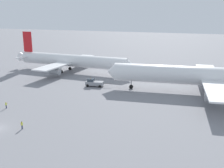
# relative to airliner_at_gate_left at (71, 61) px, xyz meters

# --- Properties ---
(airliner_at_gate_left) EXTENTS (53.74, 38.41, 16.18)m
(airliner_at_gate_left) POSITION_rel_airliner_at_gate_left_xyz_m (0.00, 0.00, 0.00)
(airliner_at_gate_left) COLOR white
(airliner_at_gate_left) RESTS_ON ground
(airliner_being_pushed) EXTENTS (60.09, 46.01, 15.75)m
(airliner_being_pushed) POSITION_rel_airliner_at_gate_left_xyz_m (52.88, -11.52, 0.48)
(airliner_being_pushed) COLOR white
(airliner_being_pushed) RESTS_ON ground
(pushback_tug) EXTENTS (9.24, 3.68, 2.89)m
(pushback_tug) POSITION_rel_airliner_at_gate_left_xyz_m (18.32, -16.61, -3.64)
(pushback_tug) COLOR gray
(pushback_tug) RESTS_ON ground
(ground_crew_marshaller_foreground) EXTENTS (0.36, 0.48, 1.77)m
(ground_crew_marshaller_foreground) POSITION_rel_airliner_at_gate_left_xyz_m (18.68, -53.09, -3.94)
(ground_crew_marshaller_foreground) COLOR #2D3351
(ground_crew_marshaller_foreground) RESTS_ON ground
(ground_crew_ramp_agent_by_cones) EXTENTS (0.44, 0.40, 1.74)m
(ground_crew_ramp_agent_by_cones) POSITION_rel_airliner_at_gate_left_xyz_m (6.28, -44.34, -3.95)
(ground_crew_ramp_agent_by_cones) COLOR #2D3351
(ground_crew_ramp_agent_by_cones) RESTS_ON ground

